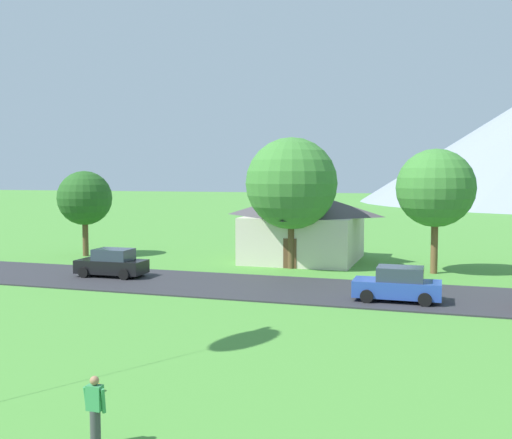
% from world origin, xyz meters
% --- Properties ---
extents(road_strip, '(160.00, 7.35, 0.08)m').
position_xyz_m(road_strip, '(0.00, 27.43, 0.04)').
color(road_strip, '#2D2D33').
rests_on(road_strip, ground).
extents(house_left_center, '(8.31, 8.54, 5.08)m').
position_xyz_m(house_left_center, '(-2.07, 38.61, 2.63)').
color(house_left_center, beige).
rests_on(house_left_center, ground).
extents(tree_near_left, '(4.92, 4.92, 7.87)m').
position_xyz_m(tree_near_left, '(7.13, 35.46, 5.39)').
color(tree_near_left, brown).
rests_on(tree_near_left, ground).
extents(tree_left_of_center, '(4.14, 4.14, 6.53)m').
position_xyz_m(tree_left_of_center, '(-18.62, 35.91, 4.44)').
color(tree_left_of_center, brown).
rests_on(tree_left_of_center, ground).
extents(tree_right_of_center, '(6.08, 6.08, 8.70)m').
position_xyz_m(tree_right_of_center, '(-2.00, 34.69, 5.65)').
color(tree_right_of_center, brown).
rests_on(tree_right_of_center, ground).
extents(parked_car_black_west_end, '(4.24, 2.16, 1.68)m').
position_xyz_m(parked_car_black_west_end, '(-11.46, 27.89, 0.87)').
color(parked_car_black_west_end, black).
rests_on(parked_car_black_west_end, road_strip).
extents(parked_car_blue_east_end, '(4.22, 2.12, 1.68)m').
position_xyz_m(parked_car_blue_east_end, '(5.64, 25.85, 0.87)').
color(parked_car_blue_east_end, '#2847A8').
rests_on(parked_car_blue_east_end, road_strip).
extents(watcher_person, '(0.56, 0.24, 1.68)m').
position_xyz_m(watcher_person, '(0.32, 7.64, 0.88)').
color(watcher_person, '#3D3D42').
rests_on(watcher_person, ground).
extents(soccer_ball, '(0.24, 0.24, 0.24)m').
position_xyz_m(soccer_ball, '(-1.61, 10.76, 0.12)').
color(soccer_ball, orange).
rests_on(soccer_ball, ground).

